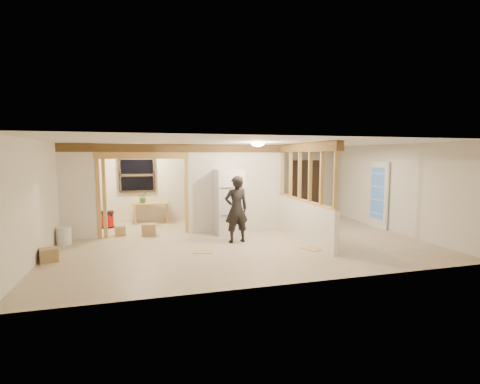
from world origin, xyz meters
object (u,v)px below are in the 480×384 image
object	(u,v)px
refrigerator	(229,202)
bookshelf	(304,188)
woman	(236,209)
shop_vac	(108,219)
work_table	(151,213)

from	to	relation	value
refrigerator	bookshelf	distance (m)	4.02
refrigerator	woman	bearing A→B (deg)	-93.24
refrigerator	shop_vac	xyz separation A→B (m)	(-3.37, 1.74, -0.64)
work_table	refrigerator	bearing A→B (deg)	-33.94
woman	work_table	xyz separation A→B (m)	(-2.03, 3.15, -0.50)
work_table	bookshelf	world-z (taller)	bookshelf
woman	shop_vac	size ratio (longest dim) A/B	3.23
refrigerator	bookshelf	bearing A→B (deg)	33.72
woman	bookshelf	size ratio (longest dim) A/B	0.84
bookshelf	woman	bearing A→B (deg)	-136.50
refrigerator	bookshelf	xyz separation A→B (m)	(3.35, 2.23, 0.10)
bookshelf	shop_vac	bearing A→B (deg)	-175.80
shop_vac	refrigerator	bearing A→B (deg)	-27.28
woman	bookshelf	bearing A→B (deg)	-143.28
work_table	shop_vac	xyz separation A→B (m)	(-1.29, -0.41, -0.08)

